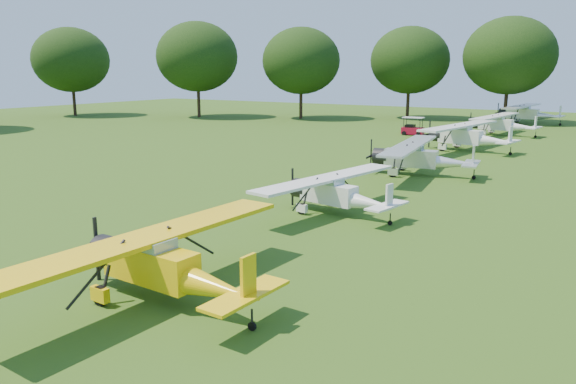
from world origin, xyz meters
name	(u,v)px	position (x,y,z in m)	size (l,w,h in m)	color
ground	(254,237)	(0.00, 0.00, 0.00)	(160.00, 160.00, 0.00)	#284D13
tree_belt	(341,22)	(3.57, 0.16, 8.03)	(137.36, 130.27, 14.52)	black
aircraft_2	(162,262)	(1.53, -6.53, 1.19)	(6.49, 10.33, 2.04)	yellow
aircraft_3	(336,191)	(1.08, 4.93, 1.07)	(5.86, 9.28, 1.82)	white
aircraft_4	(419,156)	(1.00, 16.26, 1.24)	(6.80, 10.78, 2.12)	silver
aircraft_5	(467,135)	(0.61, 28.77, 1.33)	(7.34, 11.63, 2.28)	white
aircraft_6	(501,123)	(0.53, 41.88, 1.26)	(6.87, 10.93, 2.15)	white
aircraft_7	(527,112)	(0.54, 56.42, 1.41)	(7.69, 12.25, 2.41)	silver
golf_cart	(412,129)	(-7.11, 37.47, 0.60)	(2.23, 1.51, 1.80)	maroon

